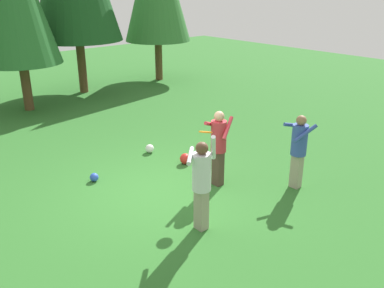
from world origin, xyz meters
TOP-DOWN VIEW (x-y plane):
  - ground_plane at (0.00, 0.00)m, footprint 40.00×40.00m
  - person_thrower at (-0.29, -1.64)m, footprint 0.69×0.69m
  - person_catcher at (1.22, -0.56)m, footprint 0.71×0.67m
  - person_bystander at (2.44, -1.79)m, footprint 0.71×0.67m
  - frisbee at (0.51, -0.89)m, footprint 0.37×0.37m
  - ball_white at (1.19, 1.99)m, footprint 0.23×0.23m
  - ball_blue at (-0.79, 1.44)m, footprint 0.20×0.20m
  - ball_red at (1.42, 0.80)m, footprint 0.27×0.27m

SIDE VIEW (x-z plane):
  - ground_plane at x=0.00m, z-range 0.00..0.00m
  - ball_blue at x=-0.79m, z-range 0.00..0.20m
  - ball_white at x=1.19m, z-range 0.00..0.23m
  - ball_red at x=1.42m, z-range 0.00..0.27m
  - person_bystander at x=2.44m, z-range 0.15..1.83m
  - person_catcher at x=1.22m, z-range 0.16..1.90m
  - person_thrower at x=-0.29m, z-range 0.08..1.99m
  - frisbee at x=0.51m, z-range 1.47..1.57m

